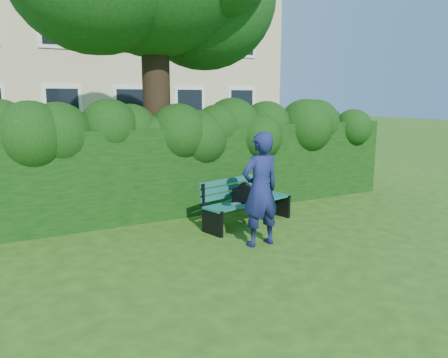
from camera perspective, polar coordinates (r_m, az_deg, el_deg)
ground at (r=7.50m, az=2.23°, el=-7.90°), size 80.00×80.00×0.00m
apartment_building at (r=20.72m, az=-19.37°, el=20.13°), size 16.00×8.08×12.00m
hedge at (r=9.19m, az=-4.82°, el=1.31°), size 10.00×1.00×1.80m
park_bench at (r=8.29m, az=3.20°, el=-2.49°), size 2.00×1.00×0.89m
man_reading at (r=7.02m, az=4.76°, el=-1.38°), size 0.69×0.46×1.85m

